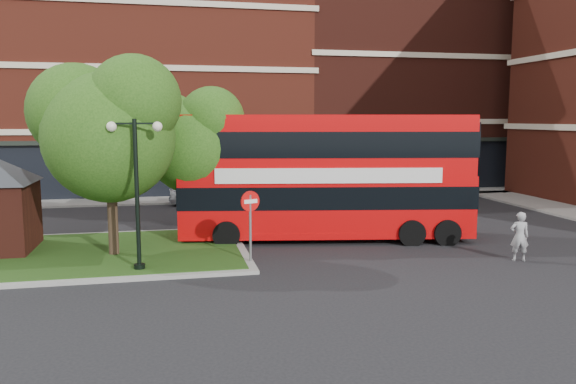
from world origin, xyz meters
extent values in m
plane|color=black|center=(0.00, 0.00, 0.00)|extent=(120.00, 120.00, 0.00)
cube|color=slate|center=(0.00, 16.50, 0.06)|extent=(44.00, 3.00, 0.12)
cube|color=maroon|center=(-8.00, 24.00, 7.00)|extent=(26.00, 12.00, 14.00)
cube|color=#471911|center=(14.00, 24.00, 8.00)|extent=(18.00, 12.00, 16.00)
cube|color=gray|center=(-8.00, 3.00, 0.06)|extent=(12.60, 7.60, 0.12)
cube|color=#19380F|center=(-8.00, 3.00, 0.07)|extent=(12.00, 7.00, 0.15)
cylinder|color=#2D2116|center=(-6.50, 2.50, 1.96)|extent=(0.36, 0.36, 3.92)
sphere|color=#1D4711|center=(-6.50, 2.50, 4.34)|extent=(4.60, 4.60, 4.60)
sphere|color=#1D4711|center=(-7.65, 3.19, 5.25)|extent=(3.45, 3.45, 3.45)
sphere|color=#1D4711|center=(-5.58, 2.04, 5.60)|extent=(3.22, 3.22, 3.22)
cylinder|color=#2D2116|center=(-3.50, 5.00, 1.74)|extent=(0.36, 0.36, 3.47)
sphere|color=#1D4711|center=(-3.50, 5.00, 3.84)|extent=(3.80, 3.80, 3.80)
sphere|color=#1D4711|center=(-4.45, 5.57, 4.65)|extent=(2.85, 2.85, 2.85)
sphere|color=#1D4711|center=(-2.74, 4.62, 4.96)|extent=(2.66, 2.66, 2.66)
cylinder|color=black|center=(-5.50, 0.20, 2.50)|extent=(0.14, 0.14, 5.00)
cylinder|color=black|center=(-5.50, 0.20, 0.15)|extent=(0.36, 0.36, 0.30)
cube|color=black|center=(-5.50, 0.20, 4.85)|extent=(1.40, 0.06, 0.06)
sphere|color=#F2EACC|center=(-6.20, 0.20, 4.75)|extent=(0.32, 0.32, 0.32)
sphere|color=#F2EACC|center=(-4.80, 0.20, 4.75)|extent=(0.32, 0.32, 0.32)
cylinder|color=black|center=(2.00, 14.50, 2.50)|extent=(0.14, 0.14, 5.00)
cylinder|color=black|center=(2.00, 14.50, 0.15)|extent=(0.36, 0.36, 0.30)
cube|color=black|center=(2.00, 14.50, 4.85)|extent=(1.40, 0.06, 0.06)
sphere|color=#F2EACC|center=(1.30, 14.50, 4.75)|extent=(0.32, 0.32, 0.32)
sphere|color=#F2EACC|center=(2.70, 14.50, 4.75)|extent=(0.32, 0.32, 0.32)
cylinder|color=black|center=(10.00, 14.50, 2.50)|extent=(0.14, 0.14, 5.00)
cylinder|color=black|center=(10.00, 14.50, 0.15)|extent=(0.36, 0.36, 0.30)
cube|color=black|center=(10.00, 14.50, 4.85)|extent=(1.40, 0.06, 0.06)
sphere|color=#F2EACC|center=(9.30, 14.50, 4.75)|extent=(0.32, 0.32, 0.32)
sphere|color=#F2EACC|center=(10.70, 14.50, 4.75)|extent=(0.32, 0.32, 0.32)
cube|color=#C20709|center=(1.85, 4.00, 1.61)|extent=(12.12, 4.65, 2.26)
cube|color=#C20709|center=(1.85, 4.00, 3.87)|extent=(12.00, 4.61, 2.26)
cube|color=black|center=(1.85, 4.00, 3.99)|extent=(12.12, 4.65, 1.02)
cube|color=silver|center=(1.62, 2.64, 2.80)|extent=(8.76, 1.55, 0.59)
imported|color=gray|center=(7.57, -0.95, 0.88)|extent=(0.74, 0.60, 1.76)
imported|color=#A5A8AD|center=(-2.48, 14.50, 0.70)|extent=(4.19, 1.90, 1.40)
imported|color=silver|center=(5.94, 16.00, 0.78)|extent=(4.74, 1.73, 1.55)
cylinder|color=slate|center=(-1.80, 0.51, 1.21)|extent=(0.09, 0.09, 2.43)
cylinder|color=red|center=(-1.80, 0.51, 2.21)|extent=(0.68, 0.30, 0.71)
cube|color=white|center=(-1.80, 0.51, 2.21)|extent=(0.48, 0.22, 0.13)
camera|label=1|loc=(-4.46, -18.22, 5.00)|focal=35.00mm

